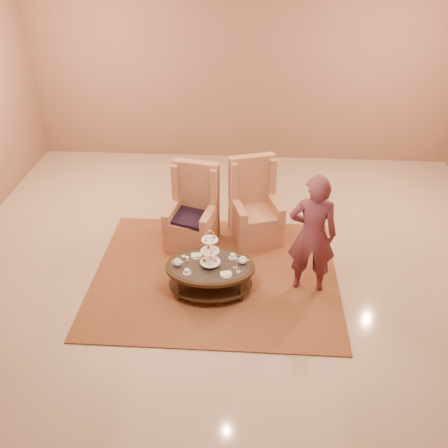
# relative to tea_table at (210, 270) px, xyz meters

# --- Properties ---
(ground) EXTENTS (8.00, 8.00, 0.00)m
(ground) POSITION_rel_tea_table_xyz_m (0.26, 0.22, -0.35)
(ground) COLOR tan
(ground) RESTS_ON ground
(ceiling) EXTENTS (8.00, 8.00, 0.02)m
(ceiling) POSITION_rel_tea_table_xyz_m (0.26, 0.22, -0.35)
(ceiling) COLOR silver
(ceiling) RESTS_ON ground
(wall_back) EXTENTS (8.00, 0.04, 3.50)m
(wall_back) POSITION_rel_tea_table_xyz_m (0.26, 4.22, 1.40)
(wall_back) COLOR #946851
(wall_back) RESTS_ON ground
(rug) EXTENTS (3.28, 2.74, 0.02)m
(rug) POSITION_rel_tea_table_xyz_m (0.04, 0.33, -0.34)
(rug) COLOR #935E34
(rug) RESTS_ON ground
(tea_table) EXTENTS (1.16, 0.83, 0.95)m
(tea_table) POSITION_rel_tea_table_xyz_m (0.00, 0.00, 0.00)
(tea_table) COLOR black
(tea_table) RESTS_ON ground
(armchair_left) EXTENTS (0.78, 0.80, 1.23)m
(armchair_left) POSITION_rel_tea_table_xyz_m (-0.35, 1.13, 0.07)
(armchair_left) COLOR tan
(armchair_left) RESTS_ON ground
(armchair_right) EXTENTS (0.85, 0.86, 1.25)m
(armchair_right) POSITION_rel_tea_table_xyz_m (0.54, 1.35, 0.07)
(armchair_right) COLOR tan
(armchair_right) RESTS_ON ground
(person) EXTENTS (0.63, 0.45, 1.65)m
(person) POSITION_rel_tea_table_xyz_m (1.26, 0.17, 0.48)
(person) COLOR #5B2731
(person) RESTS_ON ground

